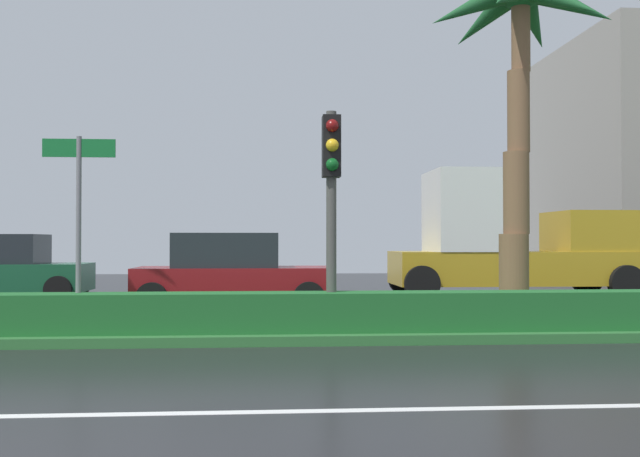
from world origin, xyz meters
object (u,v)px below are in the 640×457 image
traffic_signal_median_right (331,179)px  car_in_traffic_third (231,273)px  car_in_traffic_second (1,269)px  street_name_sign (79,206)px  box_truck_lead (507,241)px  palm_tree_centre_left (520,43)px

traffic_signal_median_right → car_in_traffic_third: 5.66m
traffic_signal_median_right → car_in_traffic_second: traffic_signal_median_right is taller
street_name_sign → box_truck_lead: bearing=40.6°
car_in_traffic_second → car_in_traffic_third: bearing=-26.6°
palm_tree_centre_left → car_in_traffic_third: size_ratio=1.54×
traffic_signal_median_right → car_in_traffic_third: bearing=109.5°
palm_tree_centre_left → car_in_traffic_third: (-5.53, 3.13, -4.43)m
car_in_traffic_second → box_truck_lead: size_ratio=0.67×
car_in_traffic_third → street_name_sign: bearing=-112.6°
palm_tree_centre_left → car_in_traffic_second: (-11.60, 6.17, -4.43)m
car_in_traffic_third → palm_tree_centre_left: bearing=-29.5°
car_in_traffic_second → street_name_sign: bearing=-63.5°
traffic_signal_median_right → car_in_traffic_second: 11.45m
palm_tree_centre_left → box_truck_lead: bearing=73.5°
traffic_signal_median_right → car_in_traffic_second: size_ratio=0.79×
car_in_traffic_second → car_in_traffic_third: (6.07, -3.04, 0.00)m
car_in_traffic_third → box_truck_lead: box_truck_lead is taller
car_in_traffic_second → box_truck_lead: 13.47m
car_in_traffic_third → box_truck_lead: (7.37, 3.12, 0.72)m
box_truck_lead → car_in_traffic_second: bearing=-179.6°
car_in_traffic_second → car_in_traffic_third: 6.79m
car_in_traffic_second → palm_tree_centre_left: bearing=-28.0°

